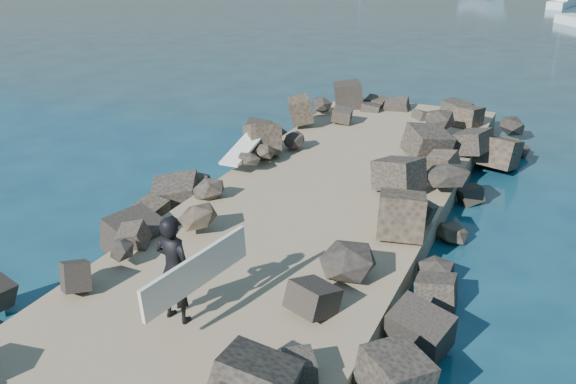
% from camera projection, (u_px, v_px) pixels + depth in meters
% --- Properties ---
extents(ground, '(800.00, 800.00, 0.00)m').
position_uv_depth(ground, '(305.00, 234.00, 15.74)').
color(ground, '#0F384C').
rests_on(ground, ground).
extents(jetty, '(6.00, 26.00, 0.60)m').
position_uv_depth(jetty, '(269.00, 259.00, 13.94)').
color(jetty, '#8C7759').
rests_on(jetty, ground).
extents(riprap_left, '(2.60, 22.00, 1.00)m').
position_uv_depth(riprap_left, '(169.00, 218.00, 15.38)').
color(riprap_left, black).
rests_on(riprap_left, ground).
extents(riprap_right, '(2.60, 22.00, 1.00)m').
position_uv_depth(riprap_right, '(406.00, 268.00, 13.18)').
color(riprap_right, '#272421').
rests_on(riprap_right, ground).
extents(surfboard_resting, '(0.62, 2.31, 0.08)m').
position_uv_depth(surfboard_resting, '(246.00, 149.00, 18.47)').
color(surfboard_resting, white).
rests_on(surfboard_resting, riprap_left).
extents(surfer_with_board, '(1.15, 2.43, 1.99)m').
position_uv_depth(surfer_with_board, '(177.00, 269.00, 10.92)').
color(surfer_with_board, black).
rests_on(surfer_with_board, jetty).
extents(sailboat_b, '(2.73, 6.49, 7.72)m').
position_uv_depth(sailboat_b, '(564.00, 2.00, 58.16)').
color(sailboat_b, white).
rests_on(sailboat_b, ground).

